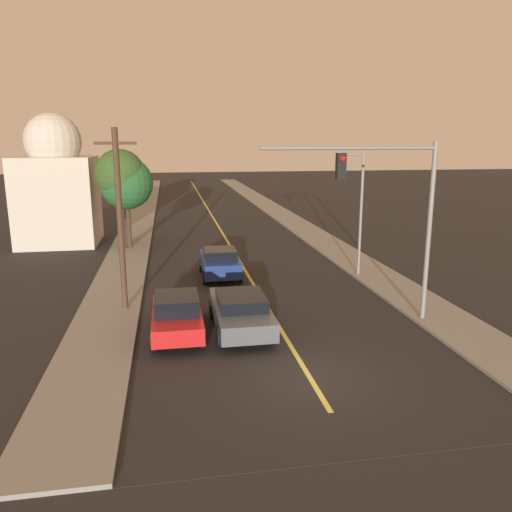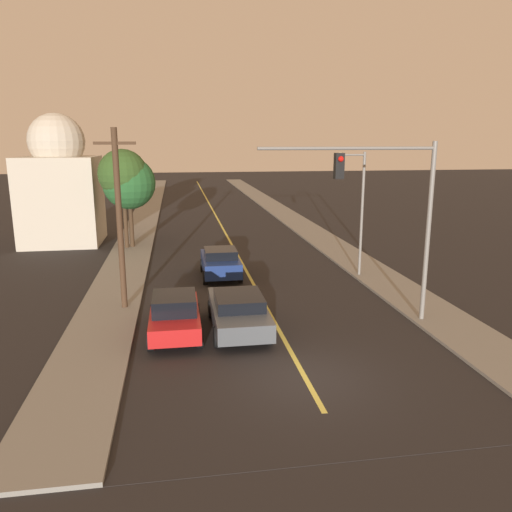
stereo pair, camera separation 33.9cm
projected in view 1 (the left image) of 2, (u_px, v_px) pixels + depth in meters
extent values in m
plane|color=black|center=(310.00, 378.00, 14.81)|extent=(200.00, 200.00, 0.00)
cube|color=black|center=(210.00, 212.00, 49.35)|extent=(10.55, 80.00, 0.01)
cube|color=#D1C14C|center=(210.00, 212.00, 49.35)|extent=(0.16, 76.00, 0.00)
cube|color=gray|center=(142.00, 213.00, 48.24)|extent=(2.50, 80.00, 0.12)
cube|color=gray|center=(274.00, 210.00, 50.43)|extent=(2.50, 80.00, 0.12)
cube|color=#474C51|center=(240.00, 313.00, 18.41)|extent=(1.92, 4.67, 0.64)
cube|color=black|center=(241.00, 300.00, 18.11)|extent=(1.69, 2.10, 0.43)
cylinder|color=black|center=(212.00, 309.00, 19.72)|extent=(0.22, 0.71, 0.71)
cylinder|color=black|center=(258.00, 307.00, 20.03)|extent=(0.22, 0.71, 0.71)
cylinder|color=black|center=(220.00, 337.00, 16.94)|extent=(0.22, 0.71, 0.71)
cylinder|color=black|center=(273.00, 334.00, 17.25)|extent=(0.22, 0.71, 0.71)
cube|color=navy|center=(220.00, 264.00, 25.58)|extent=(1.81, 3.95, 0.74)
cube|color=black|center=(220.00, 253.00, 25.29)|extent=(1.59, 1.78, 0.43)
cylinder|color=black|center=(202.00, 266.00, 26.69)|extent=(0.22, 0.69, 0.69)
cylinder|color=black|center=(233.00, 264.00, 26.98)|extent=(0.22, 0.69, 0.69)
cylinder|color=black|center=(205.00, 278.00, 24.34)|extent=(0.22, 0.69, 0.69)
cylinder|color=black|center=(240.00, 276.00, 24.63)|extent=(0.22, 0.69, 0.69)
cube|color=red|center=(177.00, 318.00, 17.93)|extent=(1.73, 4.12, 0.60)
cube|color=black|center=(177.00, 303.00, 17.64)|extent=(1.52, 1.86, 0.59)
cylinder|color=black|center=(155.00, 315.00, 19.09)|extent=(0.22, 0.72, 0.72)
cylinder|color=black|center=(198.00, 312.00, 19.37)|extent=(0.22, 0.72, 0.72)
cylinder|color=black|center=(153.00, 341.00, 16.64)|extent=(0.22, 0.72, 0.72)
cylinder|color=black|center=(203.00, 337.00, 16.91)|extent=(0.22, 0.72, 0.72)
cylinder|color=slate|center=(429.00, 233.00, 18.75)|extent=(0.18, 0.18, 6.74)
cylinder|color=slate|center=(350.00, 148.00, 17.50)|extent=(6.48, 0.12, 0.12)
cube|color=black|center=(341.00, 166.00, 17.59)|extent=(0.32, 0.28, 0.90)
sphere|color=red|center=(343.00, 159.00, 17.36)|extent=(0.20, 0.20, 0.20)
cylinder|color=slate|center=(361.00, 214.00, 25.21)|extent=(0.14, 0.14, 6.23)
cylinder|color=slate|center=(352.00, 155.00, 24.44)|extent=(1.25, 0.09, 0.09)
sphere|color=beige|center=(339.00, 156.00, 24.34)|extent=(0.36, 0.36, 0.36)
cylinder|color=#422D1E|center=(120.00, 221.00, 19.86)|extent=(0.24, 0.24, 7.26)
cube|color=#422D1E|center=(115.00, 143.00, 19.18)|extent=(1.60, 0.12, 0.12)
cylinder|color=#3D2B1C|center=(129.00, 224.00, 32.14)|extent=(0.29, 0.29, 2.97)
sphere|color=#235628|center=(126.00, 183.00, 31.54)|extent=(3.34, 3.34, 3.34)
cylinder|color=#3D2B1C|center=(123.00, 220.00, 31.81)|extent=(0.26, 0.26, 3.64)
sphere|color=#2D4C1E|center=(120.00, 174.00, 31.16)|extent=(3.09, 3.09, 3.09)
cube|color=#BCB29E|center=(58.00, 201.00, 33.50)|extent=(4.98, 4.98, 5.84)
sphere|color=#BCB29E|center=(53.00, 141.00, 32.61)|extent=(3.63, 3.63, 3.63)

